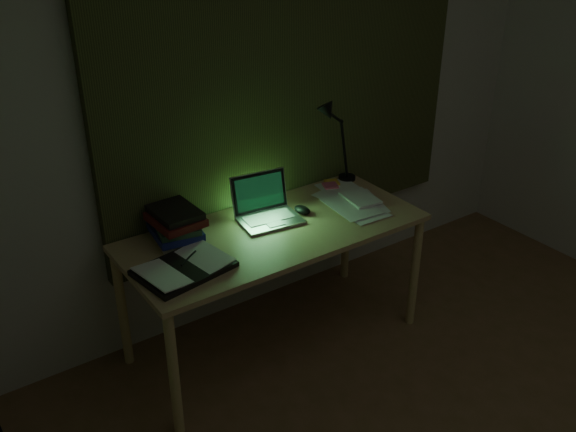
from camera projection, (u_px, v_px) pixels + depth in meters
name	position (u px, v px, depth m)	size (l,w,h in m)	color
wall_back	(287.00, 88.00, 3.41)	(3.50, 0.00, 2.50)	beige
curtain	(291.00, 52.00, 3.29)	(2.20, 0.06, 2.00)	#35381C
desk	(275.00, 288.00, 3.34)	(1.52, 0.66, 0.69)	tan
laptop	(270.00, 202.00, 3.20)	(0.31, 0.34, 0.22)	silver
open_textbook	(184.00, 267.00, 2.84)	(0.40, 0.29, 0.03)	white
book_stack	(175.00, 224.00, 3.05)	(0.21, 0.25, 0.17)	white
loose_papers	(351.00, 200.00, 3.46)	(0.34, 0.36, 0.02)	white
mouse	(302.00, 210.00, 3.33)	(0.06, 0.10, 0.04)	black
sticky_yellow	(332.00, 183.00, 3.66)	(0.08, 0.08, 0.02)	yellow
sticky_pink	(330.00, 186.00, 3.62)	(0.08, 0.08, 0.02)	#E95A81
desk_lamp	(349.00, 136.00, 3.60)	(0.36, 0.28, 0.53)	black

